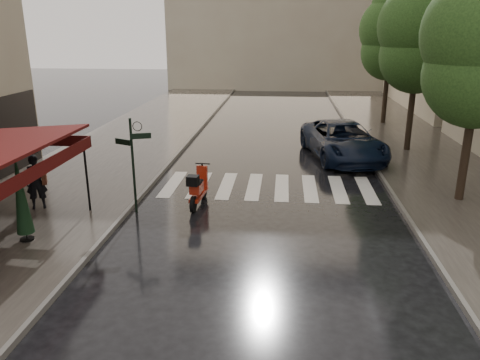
% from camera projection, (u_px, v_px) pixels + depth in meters
% --- Properties ---
extents(ground, '(120.00, 120.00, 0.00)m').
position_uv_depth(ground, '(146.00, 256.00, 12.30)').
color(ground, black).
rests_on(ground, ground).
extents(sidewalk_near, '(6.00, 60.00, 0.12)m').
position_uv_depth(sidewalk_near, '(127.00, 144.00, 24.06)').
color(sidewalk_near, '#38332D').
rests_on(sidewalk_near, ground).
extents(sidewalk_far, '(5.50, 60.00, 0.12)m').
position_uv_depth(sidewalk_far, '(422.00, 151.00, 22.73)').
color(sidewalk_far, '#38332D').
rests_on(sidewalk_far, ground).
extents(curb_near, '(0.12, 60.00, 0.16)m').
position_uv_depth(curb_near, '(186.00, 145.00, 23.78)').
color(curb_near, '#595651').
rests_on(curb_near, ground).
extents(curb_far, '(0.12, 60.00, 0.16)m').
position_uv_depth(curb_far, '(364.00, 149.00, 22.98)').
color(curb_far, '#595651').
rests_on(curb_far, ground).
extents(crosswalk, '(7.85, 3.20, 0.01)m').
position_uv_depth(crosswalk, '(268.00, 187.00, 17.72)').
color(crosswalk, silver).
rests_on(crosswalk, ground).
extents(signpost, '(1.17, 0.29, 3.10)m').
position_uv_depth(signpost, '(133.00, 158.00, 14.69)').
color(signpost, black).
rests_on(signpost, ground).
extents(tree_mid, '(3.80, 3.80, 8.34)m').
position_uv_depth(tree_mid, '(420.00, 32.00, 21.10)').
color(tree_mid, black).
rests_on(tree_mid, sidewalk_far).
extents(tree_far, '(3.80, 3.80, 8.16)m').
position_uv_depth(tree_far, '(391.00, 34.00, 27.76)').
color(tree_far, black).
rests_on(tree_far, sidewalk_far).
extents(pedestrian_with_umbrella, '(1.40, 1.41, 2.51)m').
position_uv_depth(pedestrian_with_umbrella, '(33.00, 159.00, 14.80)').
color(pedestrian_with_umbrella, black).
rests_on(pedestrian_with_umbrella, sidewalk_near).
extents(scooter, '(0.55, 1.97, 1.29)m').
position_uv_depth(scooter, '(198.00, 189.00, 15.67)').
color(scooter, black).
rests_on(scooter, ground).
extents(parked_car, '(3.95, 6.48, 1.68)m').
position_uv_depth(parked_car, '(343.00, 140.00, 21.46)').
color(parked_car, black).
rests_on(parked_car, ground).
extents(parasol_back, '(0.46, 0.46, 2.49)m').
position_uv_depth(parasol_back, '(20.00, 194.00, 12.57)').
color(parasol_back, black).
rests_on(parasol_back, sidewalk_near).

